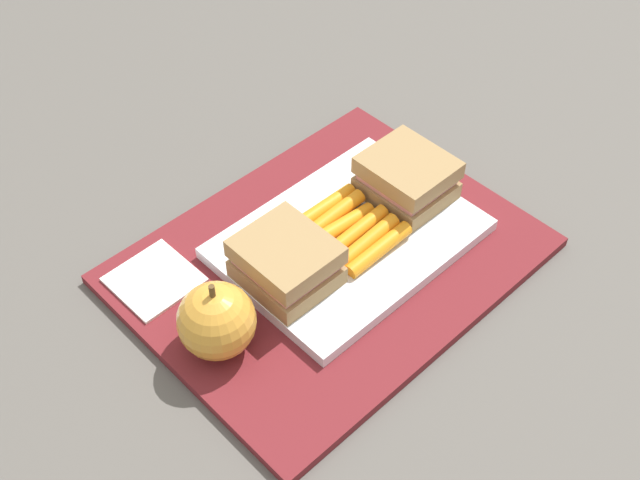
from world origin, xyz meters
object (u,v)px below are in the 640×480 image
Objects in this scene: food_tray at (349,239)px; carrot_sticks_bundle at (350,229)px; paper_napkin at (154,280)px; sandwich_half_right at (286,262)px; sandwich_half_left at (407,178)px; apple at (217,321)px.

food_tray is 0.01m from carrot_sticks_bundle.
food_tray reaches higher than paper_napkin.
carrot_sticks_bundle is at bearing -179.95° from sandwich_half_right.
sandwich_half_left is at bearing 159.54° from paper_napkin.
paper_napkin is (-0.00, -0.10, -0.03)m from apple.
apple reaches higher than carrot_sticks_bundle.
carrot_sticks_bundle is at bearing 151.07° from paper_napkin.
paper_napkin is at bearing -90.92° from apple.
apple is at bearing 5.10° from sandwich_half_right.
apple reaches higher than food_tray.
sandwich_half_left is 0.26m from paper_napkin.
sandwich_half_right reaches higher than food_tray.
sandwich_half_right is (0.08, 0.00, 0.03)m from food_tray.
sandwich_half_left is (-0.08, 0.00, 0.03)m from food_tray.
paper_napkin is at bearing -20.46° from sandwich_half_left.
food_tray is at bearing 0.00° from sandwich_half_left.
sandwich_half_right reaches higher than carrot_sticks_bundle.
apple is 1.10× the size of paper_napkin.
carrot_sticks_bundle is 0.16m from apple.
sandwich_half_right is at bearing 132.73° from paper_napkin.
sandwich_half_left is at bearing 180.00° from sandwich_half_right.
paper_napkin is (0.16, -0.09, -0.02)m from carrot_sticks_bundle.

